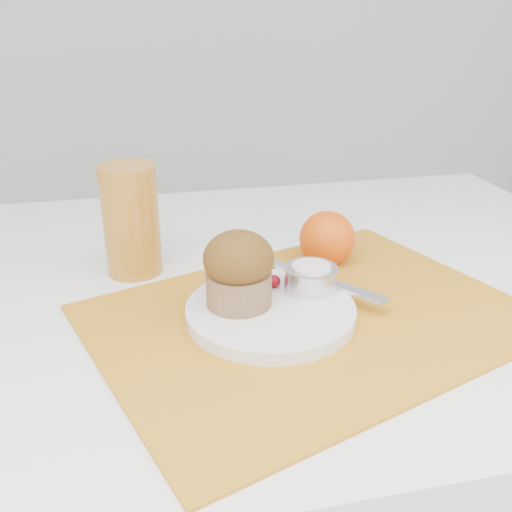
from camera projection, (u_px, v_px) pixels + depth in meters
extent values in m
cube|color=white|center=(242.00, 480.00, 0.94)|extent=(1.20, 0.80, 0.75)
cube|color=orange|center=(311.00, 317.00, 0.68)|extent=(0.59, 0.51, 0.00)
cylinder|color=white|center=(271.00, 312.00, 0.68)|extent=(0.24, 0.24, 0.02)
cylinder|color=silver|center=(311.00, 278.00, 0.71)|extent=(0.07, 0.07, 0.03)
cylinder|color=silver|center=(311.00, 268.00, 0.70)|extent=(0.06, 0.06, 0.01)
ellipsoid|color=#5A0209|center=(274.00, 281.00, 0.72)|extent=(0.02, 0.02, 0.02)
ellipsoid|color=#4F0202|center=(295.00, 282.00, 0.71)|extent=(0.02, 0.02, 0.02)
cube|color=silver|center=(316.00, 278.00, 0.74)|extent=(0.14, 0.17, 0.01)
sphere|color=#EE5508|center=(327.00, 239.00, 0.81)|extent=(0.08, 0.08, 0.08)
cylinder|color=#B97622|center=(131.00, 220.00, 0.78)|extent=(0.08, 0.08, 0.15)
cylinder|color=#8C6544|center=(239.00, 288.00, 0.67)|extent=(0.09, 0.09, 0.04)
ellipsoid|color=#3A220A|center=(239.00, 259.00, 0.66)|extent=(0.08, 0.08, 0.07)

